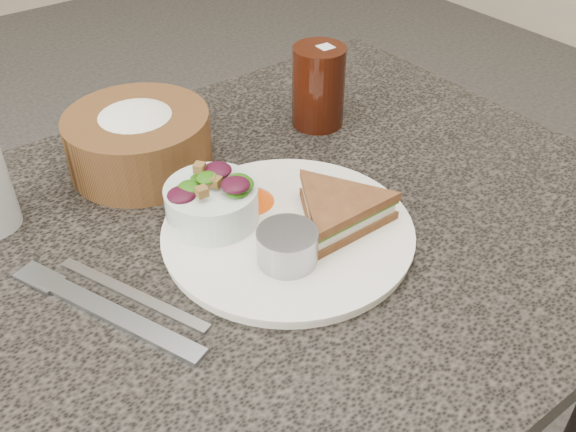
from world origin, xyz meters
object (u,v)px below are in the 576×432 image
(dressing_ramekin, at_px, (287,247))
(cola_glass, at_px, (319,83))
(sandwich, at_px, (338,211))
(salad_bowl, at_px, (211,197))
(dinner_plate, at_px, (288,233))
(bread_basket, at_px, (138,132))

(dressing_ramekin, xyz_separation_m, cola_glass, (0.22, 0.22, 0.03))
(cola_glass, bearing_deg, sandwich, -124.10)
(sandwich, height_order, salad_bowl, salad_bowl)
(dinner_plate, height_order, salad_bowl, salad_bowl)
(salad_bowl, bearing_deg, sandwich, -41.04)
(dinner_plate, height_order, bread_basket, bread_basket)
(dinner_plate, relative_size, dressing_ramekin, 4.34)
(salad_bowl, bearing_deg, bread_basket, 92.37)
(dinner_plate, distance_m, salad_bowl, 0.09)
(dinner_plate, xyz_separation_m, cola_glass, (0.19, 0.18, 0.06))
(dinner_plate, relative_size, sandwich, 1.99)
(dinner_plate, distance_m, sandwich, 0.06)
(dinner_plate, height_order, cola_glass, cola_glass)
(sandwich, distance_m, bread_basket, 0.28)
(salad_bowl, relative_size, bread_basket, 0.58)
(dressing_ramekin, distance_m, bread_basket, 0.27)
(sandwich, distance_m, dressing_ramekin, 0.08)
(bread_basket, bearing_deg, dressing_ramekin, -83.44)
(sandwich, xyz_separation_m, cola_glass, (0.14, 0.21, 0.03))
(bread_basket, relative_size, cola_glass, 1.44)
(bread_basket, bearing_deg, sandwich, -66.06)
(sandwich, relative_size, salad_bowl, 1.34)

